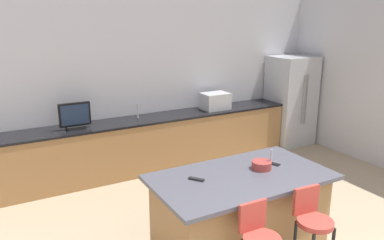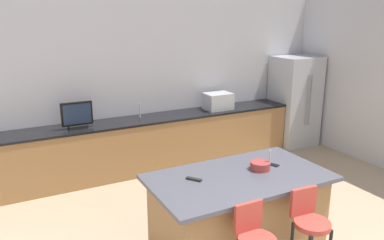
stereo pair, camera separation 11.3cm
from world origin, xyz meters
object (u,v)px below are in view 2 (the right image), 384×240
Objects in this scene: kitchen_island at (238,214)px; bar_stool_right at (309,231)px; cell_phone at (272,165)px; tv_remote at (194,179)px; fruit_bowl at (260,166)px; tv_monitor at (77,116)px; microwave at (218,101)px; refrigerator at (294,101)px.

kitchen_island is 0.82m from bar_stool_right.
cell_phone is 0.99m from tv_remote.
tv_monitor is at bearing 119.33° from fruit_bowl.
microwave is 3.20× the size of cell_phone.
fruit_bowl is 1.29× the size of tv_remote.
fruit_bowl reaches higher than tv_remote.
fruit_bowl is (-2.83, -2.58, 0.07)m from refrigerator.
tv_remote reaches higher than cell_phone.
kitchen_island is 4.01× the size of microwave.
microwave reaches higher than bar_stool_right.
microwave is 2.74m from cell_phone.
microwave is (-1.77, 0.07, 0.17)m from refrigerator.
fruit_bowl is at bearing -60.67° from tv_monitor.
bar_stool_right is 1.22m from tv_remote.
tv_monitor is 3.05m from cell_phone.
bar_stool_right is at bearing -66.85° from tv_monitor.
tv_monitor is 3.10× the size of cell_phone.
tv_monitor is at bearing 101.17° from cell_phone.
tv_remote reaches higher than kitchen_island.
fruit_bowl is 0.79m from tv_remote.
cell_phone is (0.51, 0.08, 0.45)m from kitchen_island.
microwave is at bearing 63.14° from kitchen_island.
refrigerator is at bearing 39.91° from kitchen_island.
kitchen_island is at bearing 166.93° from cell_phone.
refrigerator reaches higher than cell_phone.
tv_remote is at bearing -74.89° from tv_monitor.
kitchen_island is 1.95× the size of bar_stool_right.
tv_monitor is 2.73× the size of tv_remote.
refrigerator reaches higher than fruit_bowl.
cell_phone is at bearing -135.93° from refrigerator.
cell_phone is at bearing -56.88° from tv_monitor.
fruit_bowl reaches higher than kitchen_island.
tv_remote is (-0.99, 0.05, 0.01)m from cell_phone.
kitchen_island is 0.58m from fruit_bowl.
refrigerator is 3.83× the size of tv_monitor.
cell_phone is at bearing 8.89° from kitchen_island.
fruit_bowl is (1.46, -2.59, -0.13)m from tv_monitor.
tv_monitor is 2.12× the size of fruit_bowl.
tv_remote is (-1.84, -2.55, -0.13)m from microwave.
refrigerator is at bearing 42.36° from fruit_bowl.
microwave is at bearing 1.18° from tv_monitor.
kitchen_island is 2.94m from tv_monitor.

